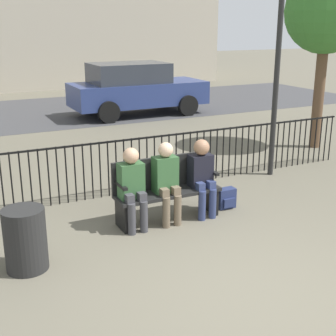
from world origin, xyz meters
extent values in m
plane|color=#605B4C|center=(0.00, 0.00, 0.00)|extent=(80.00, 80.00, 0.00)
cube|color=black|center=(0.00, 2.30, 0.42)|extent=(1.56, 0.45, 0.05)
cube|color=black|center=(0.00, 2.49, 0.69)|extent=(1.56, 0.05, 0.47)
cube|color=black|center=(-0.72, 2.30, 0.20)|extent=(0.06, 0.38, 0.40)
cube|color=black|center=(0.72, 2.30, 0.20)|extent=(0.06, 0.38, 0.40)
cube|color=black|center=(-0.72, 2.30, 0.65)|extent=(0.06, 0.38, 0.04)
cube|color=black|center=(0.72, 2.30, 0.65)|extent=(0.06, 0.38, 0.04)
cylinder|color=#3D3D42|center=(-0.66, 2.08, 0.23)|extent=(0.11, 0.11, 0.45)
cylinder|color=#3D3D42|center=(-0.48, 2.08, 0.23)|extent=(0.11, 0.11, 0.45)
cube|color=#3D3D42|center=(-0.66, 2.18, 0.50)|extent=(0.11, 0.20, 0.12)
cube|color=#3D3D42|center=(-0.48, 2.18, 0.50)|extent=(0.11, 0.20, 0.12)
cube|color=#335B33|center=(-0.57, 2.30, 0.70)|extent=(0.34, 0.22, 0.50)
sphere|color=tan|center=(-0.57, 2.28, 1.06)|extent=(0.22, 0.22, 0.22)
cylinder|color=brown|center=(-0.14, 2.08, 0.23)|extent=(0.11, 0.11, 0.45)
cylinder|color=brown|center=(0.04, 2.08, 0.23)|extent=(0.11, 0.11, 0.45)
cube|color=brown|center=(-0.14, 2.18, 0.50)|extent=(0.11, 0.20, 0.12)
cube|color=brown|center=(0.04, 2.18, 0.50)|extent=(0.11, 0.20, 0.12)
cube|color=#335B33|center=(-0.05, 2.30, 0.71)|extent=(0.34, 0.22, 0.52)
sphere|color=beige|center=(-0.05, 2.28, 1.08)|extent=(0.21, 0.21, 0.21)
cylinder|color=navy|center=(0.45, 2.08, 0.23)|extent=(0.11, 0.11, 0.45)
cylinder|color=navy|center=(0.63, 2.08, 0.23)|extent=(0.11, 0.11, 0.45)
cube|color=navy|center=(0.45, 2.18, 0.50)|extent=(0.11, 0.20, 0.12)
cube|color=navy|center=(0.63, 2.18, 0.50)|extent=(0.11, 0.20, 0.12)
cube|color=black|center=(0.54, 2.30, 0.69)|extent=(0.34, 0.22, 0.48)
sphere|color=#A37556|center=(0.54, 2.28, 1.05)|extent=(0.23, 0.23, 0.23)
cube|color=navy|center=(1.03, 2.33, 0.16)|extent=(0.29, 0.16, 0.31)
cube|color=navy|center=(1.03, 2.23, 0.11)|extent=(0.20, 0.04, 0.14)
cylinder|color=black|center=(-2.12, 3.63, 0.47)|extent=(0.02, 0.02, 0.95)
cylinder|color=black|center=(-1.98, 3.63, 0.47)|extent=(0.02, 0.02, 0.95)
cylinder|color=black|center=(-1.84, 3.63, 0.47)|extent=(0.02, 0.02, 0.95)
cylinder|color=black|center=(-1.70, 3.63, 0.47)|extent=(0.02, 0.02, 0.95)
cylinder|color=black|center=(-1.56, 3.63, 0.47)|extent=(0.02, 0.02, 0.95)
cylinder|color=black|center=(-1.42, 3.63, 0.47)|extent=(0.02, 0.02, 0.95)
cylinder|color=black|center=(-1.28, 3.63, 0.47)|extent=(0.02, 0.02, 0.95)
cylinder|color=black|center=(-1.14, 3.63, 0.47)|extent=(0.02, 0.02, 0.95)
cylinder|color=black|center=(-1.00, 3.63, 0.47)|extent=(0.02, 0.02, 0.95)
cylinder|color=black|center=(-0.86, 3.63, 0.47)|extent=(0.02, 0.02, 0.95)
cylinder|color=black|center=(-0.72, 3.63, 0.47)|extent=(0.02, 0.02, 0.95)
cylinder|color=black|center=(-0.58, 3.63, 0.47)|extent=(0.02, 0.02, 0.95)
cylinder|color=black|center=(-0.44, 3.63, 0.47)|extent=(0.02, 0.02, 0.95)
cylinder|color=black|center=(-0.30, 3.63, 0.47)|extent=(0.02, 0.02, 0.95)
cylinder|color=black|center=(-0.16, 3.63, 0.47)|extent=(0.02, 0.02, 0.95)
cylinder|color=black|center=(-0.02, 3.63, 0.47)|extent=(0.02, 0.02, 0.95)
cylinder|color=black|center=(0.12, 3.63, 0.47)|extent=(0.02, 0.02, 0.95)
cylinder|color=black|center=(0.26, 3.63, 0.47)|extent=(0.02, 0.02, 0.95)
cylinder|color=black|center=(0.40, 3.63, 0.47)|extent=(0.02, 0.02, 0.95)
cylinder|color=black|center=(0.54, 3.63, 0.47)|extent=(0.02, 0.02, 0.95)
cylinder|color=black|center=(0.68, 3.63, 0.47)|extent=(0.02, 0.02, 0.95)
cylinder|color=black|center=(0.82, 3.63, 0.47)|extent=(0.02, 0.02, 0.95)
cylinder|color=black|center=(0.96, 3.63, 0.47)|extent=(0.02, 0.02, 0.95)
cylinder|color=black|center=(1.10, 3.63, 0.47)|extent=(0.02, 0.02, 0.95)
cylinder|color=black|center=(1.24, 3.63, 0.47)|extent=(0.02, 0.02, 0.95)
cylinder|color=black|center=(1.38, 3.63, 0.47)|extent=(0.02, 0.02, 0.95)
cylinder|color=black|center=(1.52, 3.63, 0.47)|extent=(0.02, 0.02, 0.95)
cylinder|color=black|center=(1.66, 3.63, 0.47)|extent=(0.02, 0.02, 0.95)
cylinder|color=black|center=(1.80, 3.63, 0.47)|extent=(0.02, 0.02, 0.95)
cylinder|color=black|center=(1.94, 3.63, 0.47)|extent=(0.02, 0.02, 0.95)
cylinder|color=black|center=(2.08, 3.63, 0.47)|extent=(0.02, 0.02, 0.95)
cylinder|color=black|center=(2.22, 3.63, 0.47)|extent=(0.02, 0.02, 0.95)
cylinder|color=black|center=(2.36, 3.63, 0.47)|extent=(0.02, 0.02, 0.95)
cylinder|color=black|center=(2.50, 3.63, 0.47)|extent=(0.02, 0.02, 0.95)
cylinder|color=black|center=(2.64, 3.63, 0.47)|extent=(0.02, 0.02, 0.95)
cylinder|color=black|center=(2.78, 3.63, 0.47)|extent=(0.02, 0.02, 0.95)
cylinder|color=black|center=(2.92, 3.63, 0.47)|extent=(0.02, 0.02, 0.95)
cylinder|color=black|center=(3.06, 3.63, 0.47)|extent=(0.02, 0.02, 0.95)
cylinder|color=black|center=(3.20, 3.63, 0.47)|extent=(0.02, 0.02, 0.95)
cylinder|color=black|center=(3.34, 3.63, 0.47)|extent=(0.02, 0.02, 0.95)
cylinder|color=black|center=(3.48, 3.63, 0.47)|extent=(0.02, 0.02, 0.95)
cylinder|color=black|center=(3.62, 3.63, 0.47)|extent=(0.02, 0.02, 0.95)
cylinder|color=black|center=(3.76, 3.63, 0.47)|extent=(0.02, 0.02, 0.95)
cylinder|color=black|center=(3.90, 3.63, 0.47)|extent=(0.02, 0.02, 0.95)
cylinder|color=black|center=(4.04, 3.63, 0.47)|extent=(0.02, 0.02, 0.95)
cylinder|color=black|center=(4.18, 3.63, 0.47)|extent=(0.02, 0.02, 0.95)
cylinder|color=black|center=(4.32, 3.63, 0.47)|extent=(0.02, 0.02, 0.95)
cylinder|color=black|center=(4.46, 3.63, 0.47)|extent=(0.02, 0.02, 0.95)
cube|color=black|center=(0.00, 3.63, 0.93)|extent=(9.00, 0.03, 0.03)
cylinder|color=brown|center=(4.98, 4.62, 1.26)|extent=(0.24, 0.24, 2.53)
sphere|color=#38752D|center=(4.98, 4.62, 3.02)|extent=(1.81, 1.81, 1.81)
cylinder|color=black|center=(2.73, 3.39, 1.97)|extent=(0.10, 0.10, 3.94)
cube|color=#3D3D3F|center=(0.00, 12.00, 0.00)|extent=(24.00, 6.00, 0.01)
cube|color=navy|center=(2.88, 10.21, 0.67)|extent=(4.20, 1.70, 0.70)
cube|color=#2D333D|center=(2.56, 10.21, 1.32)|extent=(2.31, 1.56, 0.60)
cylinder|color=black|center=(4.18, 9.34, 0.32)|extent=(0.64, 0.20, 0.64)
cylinder|color=black|center=(4.18, 11.08, 0.32)|extent=(0.64, 0.20, 0.64)
cylinder|color=black|center=(1.57, 9.34, 0.32)|extent=(0.64, 0.20, 0.64)
cylinder|color=black|center=(1.57, 11.08, 0.32)|extent=(0.64, 0.20, 0.64)
cylinder|color=black|center=(-2.12, 1.75, 0.38)|extent=(0.49, 0.49, 0.75)
camera|label=1|loc=(-2.82, -3.40, 2.77)|focal=50.00mm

